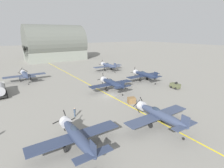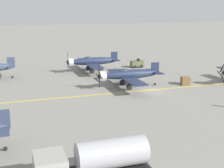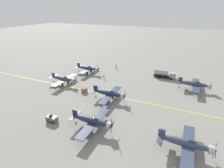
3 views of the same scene
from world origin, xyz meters
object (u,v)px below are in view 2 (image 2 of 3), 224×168
airplane_mid_right (92,61)px  airplane_mid_center (128,75)px  fuel_tanker (93,162)px  tow_tractor (137,63)px  supply_crate_by_tanker (185,81)px

airplane_mid_right → airplane_mid_center: airplane_mid_center is taller
airplane_mid_right → fuel_tanker: bearing=154.5°
tow_tractor → supply_crate_by_tanker: tow_tractor is taller
airplane_mid_right → tow_tractor: size_ratio=4.62×
tow_tractor → supply_crate_by_tanker: (-16.30, -1.41, -0.15)m
airplane_mid_center → supply_crate_by_tanker: 9.48m
fuel_tanker → supply_crate_by_tanker: size_ratio=5.22×
airplane_mid_right → tow_tractor: 10.25m
fuel_tanker → tow_tractor: (39.23, -19.83, -0.72)m
airplane_mid_right → airplane_mid_center: 13.64m
fuel_tanker → airplane_mid_right: bearing=-14.6°
fuel_tanker → tow_tractor: size_ratio=3.08×
airplane_mid_center → tow_tractor: airplane_mid_center is taller
supply_crate_by_tanker → airplane_mid_center: bearing=82.7°
airplane_mid_center → supply_crate_by_tanker: airplane_mid_center is taller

